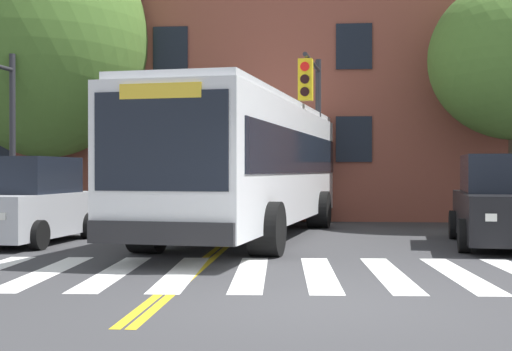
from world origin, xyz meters
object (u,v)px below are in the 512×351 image
(car_silver_near_lane, at_px, (28,204))
(street_tree_curbside_small, at_px, (46,39))
(traffic_light_overhead, at_px, (313,109))
(city_bus, at_px, (253,163))
(car_black_far_lane, at_px, (506,205))

(car_silver_near_lane, distance_m, street_tree_curbside_small, 7.97)
(traffic_light_overhead, xyz_separation_m, street_tree_curbside_small, (-8.15, 2.47, 2.42))
(street_tree_curbside_small, bearing_deg, city_bus, -31.66)
(car_black_far_lane, bearing_deg, city_bus, 162.40)
(car_silver_near_lane, bearing_deg, traffic_light_overhead, 30.44)
(traffic_light_overhead, bearing_deg, car_black_far_lane, -40.16)
(car_silver_near_lane, bearing_deg, car_black_far_lane, 1.22)
(car_silver_near_lane, bearing_deg, street_tree_curbside_small, 107.93)
(car_black_far_lane, height_order, traffic_light_overhead, traffic_light_overhead)
(traffic_light_overhead, relative_size, street_tree_curbside_small, 0.51)
(car_silver_near_lane, relative_size, car_black_far_lane, 0.88)
(car_black_far_lane, height_order, street_tree_curbside_small, street_tree_curbside_small)
(city_bus, bearing_deg, street_tree_curbside_small, 148.34)
(car_silver_near_lane, height_order, traffic_light_overhead, traffic_light_overhead)
(car_black_far_lane, relative_size, traffic_light_overhead, 1.00)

